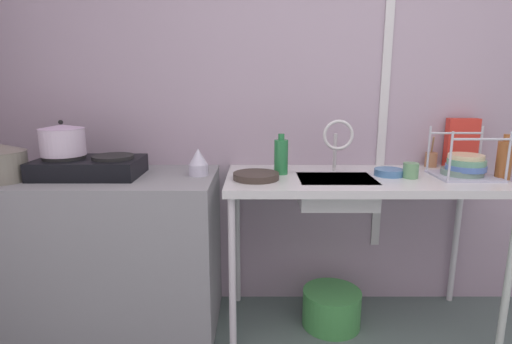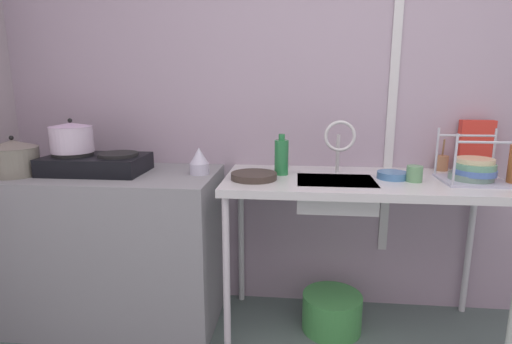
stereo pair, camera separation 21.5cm
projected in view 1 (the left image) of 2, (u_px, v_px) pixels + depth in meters
name	position (u px, v px, depth m)	size (l,w,h in m)	color
wall_back	(354.00, 107.00, 2.44)	(5.11, 0.10, 2.46)	#A592A3
wall_metal_strip	(384.00, 86.00, 2.35)	(0.05, 0.01, 1.97)	silver
counter_concrete	(104.00, 253.00, 2.25)	(1.24, 0.62, 0.88)	gray
counter_sink	(360.00, 188.00, 2.17)	(1.45, 0.62, 0.88)	silver
stove	(89.00, 167.00, 2.15)	(0.54, 0.33, 0.11)	black
pot_on_left_burner	(62.00, 140.00, 2.12)	(0.23, 0.23, 0.19)	silver
percolator	(198.00, 162.00, 2.16)	(0.11, 0.11, 0.15)	silver
sink_basin	(335.00, 191.00, 2.13)	(0.39, 0.30, 0.14)	silver
faucet	(337.00, 138.00, 2.18)	(0.17, 0.09, 0.30)	silver
frying_pan	(255.00, 176.00, 2.09)	(0.24, 0.24, 0.03)	#3A3029
dish_rack	(464.00, 166.00, 2.13)	(0.31, 0.27, 0.26)	#B4B8C1
cup_by_rack	(410.00, 170.00, 2.11)	(0.08, 0.08, 0.08)	#629865
small_bowl_on_drainboard	(388.00, 172.00, 2.17)	(0.16, 0.16, 0.04)	teal
bottle_by_sink	(280.00, 156.00, 2.19)	(0.08, 0.08, 0.22)	#26783F
bottle_by_rack	(503.00, 159.00, 2.07)	(0.07, 0.07, 0.23)	#955227
cereal_box	(461.00, 143.00, 2.38)	(0.18, 0.06, 0.29)	red
utensil_jar	(430.00, 159.00, 2.40)	(0.07, 0.07, 0.18)	#A26A47
bucket_on_floor	(331.00, 308.00, 2.32)	(0.33, 0.33, 0.21)	#409145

